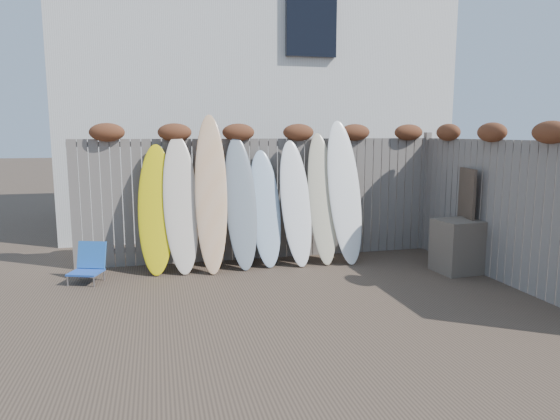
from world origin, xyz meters
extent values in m
plane|color=#493A2D|center=(0.00, 0.00, 0.00)|extent=(80.00, 80.00, 0.00)
cube|color=slate|center=(0.00, 2.40, 1.00)|extent=(6.00, 0.10, 2.00)
cube|color=slate|center=(3.00, 2.40, 1.05)|extent=(0.10, 0.10, 2.10)
ellipsoid|color=brown|center=(-2.40, 2.36, 2.10)|extent=(0.52, 0.28, 0.28)
ellipsoid|color=brown|center=(-1.40, 2.36, 2.10)|extent=(0.52, 0.28, 0.28)
ellipsoid|color=brown|center=(-0.40, 2.36, 2.10)|extent=(0.52, 0.28, 0.28)
ellipsoid|color=brown|center=(0.60, 2.36, 2.10)|extent=(0.52, 0.28, 0.28)
ellipsoid|color=brown|center=(1.60, 2.36, 2.10)|extent=(0.52, 0.28, 0.28)
ellipsoid|color=brown|center=(2.60, 2.36, 2.10)|extent=(0.52, 0.28, 0.28)
cube|color=slate|center=(3.00, 0.20, 1.00)|extent=(0.10, 4.40, 2.00)
ellipsoid|color=brown|center=(2.96, -0.50, 2.10)|extent=(0.28, 0.56, 0.28)
ellipsoid|color=brown|center=(2.96, 0.60, 2.10)|extent=(0.28, 0.56, 0.28)
ellipsoid|color=brown|center=(2.96, 1.70, 2.10)|extent=(0.28, 0.56, 0.28)
cube|color=silver|center=(0.50, 6.50, 3.00)|extent=(8.00, 5.00, 6.00)
cube|color=black|center=(1.30, 3.95, 4.20)|extent=(1.00, 0.12, 1.30)
cube|color=blue|center=(-2.71, 1.59, 0.16)|extent=(0.51, 0.48, 0.03)
cube|color=blue|center=(-2.64, 1.78, 0.36)|extent=(0.43, 0.26, 0.38)
cylinder|color=#B7B8BF|center=(-2.94, 1.51, 0.08)|extent=(0.03, 0.03, 0.16)
cylinder|color=silver|center=(-2.84, 1.80, 0.08)|extent=(0.03, 0.03, 0.16)
cylinder|color=#B1B1B8|center=(-2.59, 1.38, 0.08)|extent=(0.03, 0.03, 0.16)
cylinder|color=silver|center=(-2.48, 1.67, 0.08)|extent=(0.03, 0.03, 0.16)
cube|color=#473E35|center=(2.71, 0.85, 0.40)|extent=(0.73, 0.63, 0.80)
cube|color=#493E2C|center=(2.97, 1.23, 0.78)|extent=(0.31, 1.01, 1.56)
ellipsoid|color=yellow|center=(-1.72, 1.99, 0.97)|extent=(0.59, 0.73, 1.93)
ellipsoid|color=beige|center=(-1.36, 1.96, 1.03)|extent=(0.56, 0.76, 2.07)
ellipsoid|color=#E3A965|center=(-0.90, 1.92, 1.19)|extent=(0.55, 0.87, 2.39)
ellipsoid|color=slate|center=(-0.44, 1.97, 1.02)|extent=(0.53, 0.74, 2.04)
ellipsoid|color=#A5BFD7|center=(-0.04, 2.00, 0.91)|extent=(0.52, 0.68, 1.83)
ellipsoid|color=white|center=(0.45, 1.95, 0.99)|extent=(0.54, 0.74, 1.98)
ellipsoid|color=beige|center=(0.90, 1.98, 1.05)|extent=(0.49, 0.76, 2.10)
ellipsoid|color=white|center=(1.27, 1.95, 1.15)|extent=(0.56, 0.82, 2.30)
camera|label=1|loc=(-1.70, -5.64, 2.09)|focal=32.00mm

